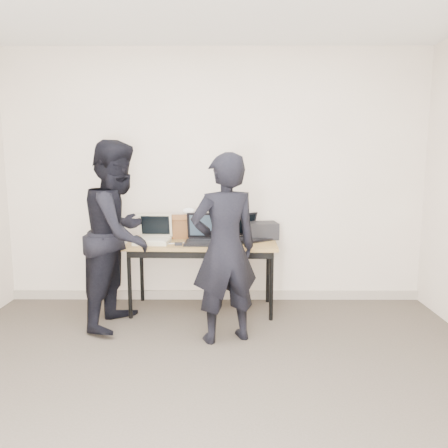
{
  "coord_description": "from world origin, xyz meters",
  "views": [
    {
      "loc": [
        0.12,
        -2.44,
        1.59
      ],
      "look_at": [
        0.1,
        1.6,
        0.95
      ],
      "focal_mm": 35.0,
      "sensor_mm": 36.0,
      "label": 1
    }
  ],
  "objects_px": {
    "leather_satchel": "(186,226)",
    "person_typist": "(225,249)",
    "equipment_box": "(263,230)",
    "laptop_beige": "(153,237)",
    "laptop_center": "(205,236)",
    "person_observer": "(119,234)",
    "laptop_right": "(248,234)",
    "desk": "(202,248)"
  },
  "relations": [
    {
      "from": "laptop_center",
      "to": "leather_satchel",
      "type": "height_order",
      "value": "laptop_center"
    },
    {
      "from": "laptop_center",
      "to": "equipment_box",
      "type": "height_order",
      "value": "laptop_center"
    },
    {
      "from": "leather_satchel",
      "to": "person_typist",
      "type": "xyz_separation_m",
      "value": [
        0.41,
        -0.96,
        -0.04
      ]
    },
    {
      "from": "equipment_box",
      "to": "person_typist",
      "type": "distance_m",
      "value": 1.01
    },
    {
      "from": "desk",
      "to": "person_observer",
      "type": "distance_m",
      "value": 0.85
    },
    {
      "from": "person_typist",
      "to": "laptop_right",
      "type": "bearing_deg",
      "value": -126.23
    },
    {
      "from": "leather_satchel",
      "to": "person_typist",
      "type": "height_order",
      "value": "person_typist"
    },
    {
      "from": "laptop_center",
      "to": "person_observer",
      "type": "bearing_deg",
      "value": -155.37
    },
    {
      "from": "laptop_beige",
      "to": "leather_satchel",
      "type": "bearing_deg",
      "value": 43.1
    },
    {
      "from": "leather_satchel",
      "to": "equipment_box",
      "type": "xyz_separation_m",
      "value": [
        0.81,
        -0.04,
        -0.04
      ]
    },
    {
      "from": "desk",
      "to": "laptop_beige",
      "type": "relative_size",
      "value": 4.22
    },
    {
      "from": "laptop_center",
      "to": "laptop_right",
      "type": "xyz_separation_m",
      "value": [
        0.44,
        0.17,
        -0.0
      ]
    },
    {
      "from": "laptop_beige",
      "to": "person_observer",
      "type": "bearing_deg",
      "value": -124.73
    },
    {
      "from": "person_typist",
      "to": "person_observer",
      "type": "xyz_separation_m",
      "value": [
        -0.98,
        0.38,
        0.06
      ]
    },
    {
      "from": "desk",
      "to": "laptop_right",
      "type": "height_order",
      "value": "laptop_right"
    },
    {
      "from": "desk",
      "to": "person_observer",
      "type": "relative_size",
      "value": 0.88
    },
    {
      "from": "equipment_box",
      "to": "person_observer",
      "type": "bearing_deg",
      "value": -158.38
    },
    {
      "from": "desk",
      "to": "laptop_right",
      "type": "bearing_deg",
      "value": 17.69
    },
    {
      "from": "laptop_center",
      "to": "leather_satchel",
      "type": "relative_size",
      "value": 1.06
    },
    {
      "from": "desk",
      "to": "laptop_beige",
      "type": "distance_m",
      "value": 0.5
    },
    {
      "from": "laptop_right",
      "to": "person_typist",
      "type": "height_order",
      "value": "person_typist"
    },
    {
      "from": "laptop_right",
      "to": "leather_satchel",
      "type": "bearing_deg",
      "value": 135.81
    },
    {
      "from": "laptop_right",
      "to": "person_observer",
      "type": "xyz_separation_m",
      "value": [
        -1.22,
        -0.49,
        0.08
      ]
    },
    {
      "from": "leather_satchel",
      "to": "person_typist",
      "type": "relative_size",
      "value": 0.23
    },
    {
      "from": "desk",
      "to": "laptop_right",
      "type": "distance_m",
      "value": 0.51
    },
    {
      "from": "laptop_right",
      "to": "person_typist",
      "type": "xyz_separation_m",
      "value": [
        -0.24,
        -0.87,
        0.03
      ]
    },
    {
      "from": "desk",
      "to": "leather_satchel",
      "type": "relative_size",
      "value": 4.1
    },
    {
      "from": "leather_satchel",
      "to": "equipment_box",
      "type": "bearing_deg",
      "value": -6.17
    },
    {
      "from": "leather_satchel",
      "to": "person_observer",
      "type": "xyz_separation_m",
      "value": [
        -0.57,
        -0.58,
        0.02
      ]
    },
    {
      "from": "desk",
      "to": "person_typist",
      "type": "relative_size",
      "value": 0.94
    },
    {
      "from": "laptop_right",
      "to": "person_observer",
      "type": "relative_size",
      "value": 0.29
    },
    {
      "from": "laptop_center",
      "to": "person_typist",
      "type": "relative_size",
      "value": 0.24
    },
    {
      "from": "laptop_right",
      "to": "person_observer",
      "type": "height_order",
      "value": "person_observer"
    },
    {
      "from": "laptop_beige",
      "to": "person_typist",
      "type": "height_order",
      "value": "person_typist"
    },
    {
      "from": "laptop_right",
      "to": "equipment_box",
      "type": "relative_size",
      "value": 1.68
    },
    {
      "from": "laptop_beige",
      "to": "laptop_center",
      "type": "distance_m",
      "value": 0.52
    },
    {
      "from": "laptop_beige",
      "to": "person_observer",
      "type": "height_order",
      "value": "person_observer"
    },
    {
      "from": "person_observer",
      "to": "laptop_right",
      "type": "bearing_deg",
      "value": -56.9
    },
    {
      "from": "person_observer",
      "to": "laptop_beige",
      "type": "bearing_deg",
      "value": -27.15
    },
    {
      "from": "laptop_right",
      "to": "leather_satchel",
      "type": "distance_m",
      "value": 0.66
    },
    {
      "from": "equipment_box",
      "to": "leather_satchel",
      "type": "bearing_deg",
      "value": 177.48
    },
    {
      "from": "equipment_box",
      "to": "laptop_beige",
      "type": "bearing_deg",
      "value": -168.89
    }
  ]
}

